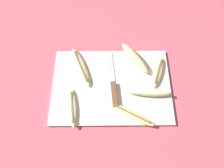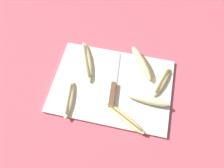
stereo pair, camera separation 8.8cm
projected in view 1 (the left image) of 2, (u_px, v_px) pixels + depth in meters
name	position (u px, v px, depth m)	size (l,w,h in m)	color
ground_plane	(112.00, 86.00, 0.90)	(4.00, 4.00, 0.00)	#C65160
cutting_board	(112.00, 86.00, 0.90)	(0.48, 0.34, 0.01)	silver
knife	(114.00, 89.00, 0.88)	(0.04, 0.26, 0.02)	brown
banana_pale_long	(150.00, 92.00, 0.86)	(0.17, 0.05, 0.03)	beige
banana_ripe_center	(159.00, 72.00, 0.91)	(0.08, 0.16, 0.02)	beige
banana_soft_right	(81.00, 67.00, 0.92)	(0.12, 0.20, 0.02)	beige
banana_cream_curved	(73.00, 108.00, 0.84)	(0.05, 0.16, 0.02)	beige
banana_mellow_near	(131.00, 114.00, 0.83)	(0.19, 0.12, 0.02)	beige
banana_spotted_left	(135.00, 58.00, 0.93)	(0.13, 0.17, 0.04)	#DBC684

